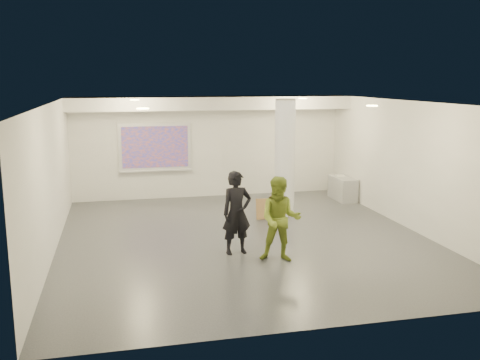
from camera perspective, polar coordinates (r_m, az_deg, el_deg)
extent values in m
cube|color=#383B40|center=(11.97, 0.43, -6.24)|extent=(8.00, 9.00, 0.01)
cube|color=white|center=(11.45, 0.45, 8.26)|extent=(8.00, 9.00, 0.01)
cube|color=silver|center=(15.98, -3.31, 3.56)|extent=(8.00, 0.01, 3.00)
cube|color=silver|center=(7.42, 8.57, -5.00)|extent=(8.00, 0.01, 3.00)
cube|color=silver|center=(11.39, -19.54, 0.02)|extent=(0.01, 9.00, 3.00)
cube|color=silver|center=(13.12, 17.70, 1.49)|extent=(0.01, 9.00, 3.00)
cube|color=silver|center=(15.33, -3.02, 8.21)|extent=(8.00, 1.10, 0.36)
cylinder|color=#F8F28D|center=(13.65, -11.17, 8.38)|extent=(0.22, 0.22, 0.02)
cylinder|color=#F8F28D|center=(14.48, 6.71, 8.64)|extent=(0.22, 0.22, 0.02)
cylinder|color=#F8F28D|center=(9.65, -10.33, 7.51)|extent=(0.22, 0.22, 0.02)
cylinder|color=#F8F28D|center=(10.80, 13.90, 7.70)|extent=(0.22, 0.22, 0.02)
cylinder|color=white|center=(13.73, 4.80, 2.35)|extent=(0.52, 0.52, 3.00)
cube|color=silver|center=(15.75, -9.05, 3.52)|extent=(2.10, 0.06, 1.40)
cube|color=#032FCA|center=(15.70, -9.04, 3.50)|extent=(1.90, 0.01, 1.20)
cube|color=silver|center=(15.79, -8.96, 0.97)|extent=(2.10, 0.08, 0.04)
cube|color=#96999B|center=(15.94, 10.90, -0.89)|extent=(0.48, 1.15, 0.67)
cube|color=white|center=(16.05, 10.67, 0.46)|extent=(0.30, 0.36, 0.02)
cube|color=olive|center=(13.80, 4.23, -2.81)|extent=(0.52, 0.28, 0.54)
cube|color=olive|center=(13.53, 2.73, -3.08)|extent=(0.49, 0.17, 0.53)
imported|color=black|center=(10.75, -0.35, -3.52)|extent=(0.67, 0.50, 1.69)
imported|color=olive|center=(10.34, 4.32, -4.21)|extent=(0.97, 0.86, 1.67)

